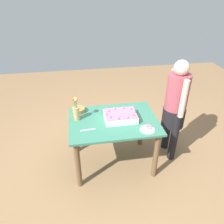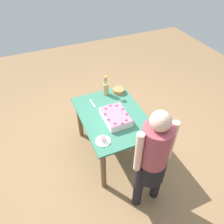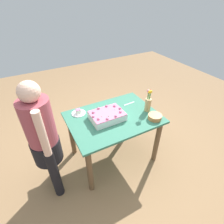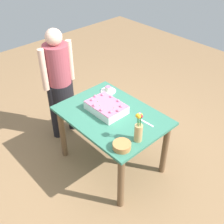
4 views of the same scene
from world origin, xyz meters
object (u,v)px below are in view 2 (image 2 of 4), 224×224
object	(u,v)px
flower_vase	(106,87)
person_standing	(153,158)
sheet_cake	(115,117)
serving_plate_with_slice	(103,140)
cake_knife	(92,103)
fruit_bowl	(118,90)

from	to	relation	value
flower_vase	person_standing	world-z (taller)	person_standing
sheet_cake	serving_plate_with_slice	distance (m)	0.40
sheet_cake	flower_vase	xyz separation A→B (m)	(0.57, -0.10, 0.08)
cake_knife	person_standing	size ratio (longest dim) A/B	0.13
sheet_cake	fruit_bowl	xyz separation A→B (m)	(0.54, -0.29, -0.02)
serving_plate_with_slice	cake_knife	xyz separation A→B (m)	(0.73, -0.12, -0.02)
flower_vase	fruit_bowl	world-z (taller)	flower_vase
serving_plate_with_slice	cake_knife	bearing A→B (deg)	-9.34
sheet_cake	cake_knife	bearing A→B (deg)	20.29
fruit_bowl	person_standing	xyz separation A→B (m)	(-1.33, 0.21, 0.07)
cake_knife	fruit_bowl	size ratio (longest dim) A/B	1.07
sheet_cake	fruit_bowl	world-z (taller)	sheet_cake
sheet_cake	cake_knife	xyz separation A→B (m)	(0.44, 0.16, -0.05)
sheet_cake	flower_vase	bearing A→B (deg)	-9.83
fruit_bowl	sheet_cake	bearing A→B (deg)	151.74
cake_knife	flower_vase	size ratio (longest dim) A/B	0.58
cake_knife	fruit_bowl	world-z (taller)	fruit_bowl
flower_vase	fruit_bowl	distance (m)	0.22
serving_plate_with_slice	flower_vase	bearing A→B (deg)	-24.19
fruit_bowl	person_standing	world-z (taller)	person_standing
cake_knife	person_standing	xyz separation A→B (m)	(-1.23, -0.25, 0.10)
flower_vase	person_standing	size ratio (longest dim) A/B	0.22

